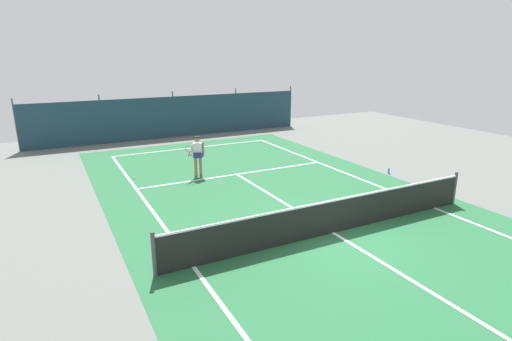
% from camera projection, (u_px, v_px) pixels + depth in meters
% --- Properties ---
extents(ground_plane, '(36.00, 36.00, 0.00)m').
position_uv_depth(ground_plane, '(333.00, 233.00, 11.48)').
color(ground_plane, slate).
extents(court_surface, '(11.02, 26.60, 0.01)m').
position_uv_depth(court_surface, '(333.00, 233.00, 11.48)').
color(court_surface, '#236038').
rests_on(court_surface, ground).
extents(tennis_net, '(10.12, 0.10, 1.10)m').
position_uv_depth(tennis_net, '(334.00, 216.00, 11.34)').
color(tennis_net, black).
rests_on(tennis_net, ground).
extents(back_fence, '(16.30, 0.98, 2.70)m').
position_uv_depth(back_fence, '(172.00, 125.00, 24.63)').
color(back_fence, '#1E3D4C').
rests_on(back_fence, ground).
extents(tennis_player, '(0.86, 0.62, 1.64)m').
position_uv_depth(tennis_player, '(197.00, 153.00, 16.48)').
color(tennis_player, '#9E7051').
rests_on(tennis_player, ground).
extents(tennis_ball_near_player, '(0.07, 0.07, 0.07)m').
position_uv_depth(tennis_ball_near_player, '(133.00, 156.00, 19.78)').
color(tennis_ball_near_player, '#CCDB33').
rests_on(tennis_ball_near_player, ground).
extents(tennis_ball_midcourt, '(0.07, 0.07, 0.07)m').
position_uv_depth(tennis_ball_midcourt, '(226.00, 225.00, 11.93)').
color(tennis_ball_midcourt, '#CCDB33').
rests_on(tennis_ball_midcourt, ground).
extents(tennis_ball_by_sideline, '(0.07, 0.07, 0.07)m').
position_uv_depth(tennis_ball_by_sideline, '(134.00, 178.00, 16.39)').
color(tennis_ball_by_sideline, '#CCDB33').
rests_on(tennis_ball_by_sideline, ground).
extents(parked_car, '(2.13, 4.26, 1.68)m').
position_uv_depth(parked_car, '(226.00, 113.00, 28.25)').
color(parked_car, black).
rests_on(parked_car, ground).
extents(water_bottle, '(0.08, 0.08, 0.24)m').
position_uv_depth(water_bottle, '(389.00, 171.00, 17.03)').
color(water_bottle, '#338CD8').
rests_on(water_bottle, ground).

